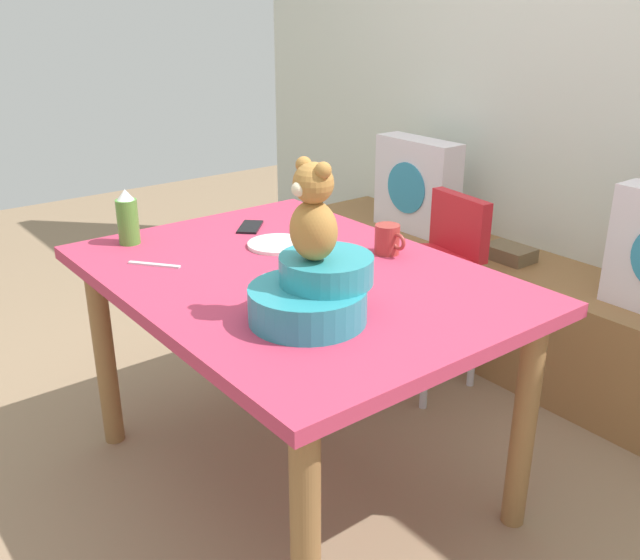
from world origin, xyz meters
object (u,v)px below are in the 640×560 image
(book_stack, at_px, (509,253))
(infant_seat_teal, at_px, (314,293))
(dining_table, at_px, (294,302))
(dinner_plate_near, at_px, (278,244))
(pillow_floral_left, at_px, (417,186))
(highchair, at_px, (432,266))
(coffee_mug, at_px, (388,239))
(cell_phone, at_px, (250,227))
(ketchup_bottle, at_px, (128,218))
(teddy_bear, at_px, (313,214))

(book_stack, height_order, infant_seat_teal, infant_seat_teal)
(dining_table, xyz_separation_m, dinner_plate_near, (-0.23, 0.10, 0.10))
(dining_table, bearing_deg, pillow_floral_left, 119.33)
(book_stack, distance_m, highchair, 0.44)
(dining_table, bearing_deg, coffee_mug, 81.30)
(dinner_plate_near, distance_m, cell_phone, 0.22)
(infant_seat_teal, bearing_deg, ketchup_bottle, -171.76)
(infant_seat_teal, bearing_deg, book_stack, 107.38)
(dining_table, distance_m, highchair, 0.83)
(dining_table, height_order, teddy_bear, teddy_bear)
(ketchup_bottle, bearing_deg, infant_seat_teal, 8.24)
(cell_phone, bearing_deg, infant_seat_teal, -67.08)
(cell_phone, bearing_deg, ketchup_bottle, -150.53)
(pillow_floral_left, xyz_separation_m, cell_phone, (0.24, -1.08, 0.06))
(dining_table, distance_m, ketchup_bottle, 0.64)
(book_stack, xyz_separation_m, teddy_bear, (0.43, -1.39, 0.53))
(highchair, bearing_deg, infant_seat_teal, -63.52)
(dining_table, xyz_separation_m, ketchup_bottle, (-0.55, -0.27, 0.18))
(ketchup_bottle, relative_size, dinner_plate_near, 0.92)
(book_stack, bearing_deg, teddy_bear, -72.62)
(pillow_floral_left, height_order, dining_table, pillow_floral_left)
(dining_table, relative_size, infant_seat_teal, 4.09)
(book_stack, bearing_deg, dinner_plate_near, -94.37)
(teddy_bear, xyz_separation_m, coffee_mug, (-0.24, 0.49, -0.23))
(pillow_floral_left, distance_m, ketchup_bottle, 1.50)
(book_stack, xyz_separation_m, infant_seat_teal, (0.43, -1.39, 0.32))
(coffee_mug, bearing_deg, infant_seat_teal, -63.22)
(highchair, distance_m, cell_phone, 0.75)
(dining_table, height_order, dinner_plate_near, dinner_plate_near)
(dining_table, xyz_separation_m, cell_phone, (-0.45, 0.13, 0.10))
(pillow_floral_left, relative_size, dining_table, 0.33)
(book_stack, bearing_deg, dining_table, -83.60)
(dinner_plate_near, bearing_deg, teddy_bear, -25.67)
(dining_table, bearing_deg, dinner_plate_near, 156.30)
(pillow_floral_left, xyz_separation_m, dinner_plate_near, (0.46, -1.12, 0.07))
(infant_seat_teal, bearing_deg, coffee_mug, 116.78)
(infant_seat_teal, distance_m, dinner_plate_near, 0.58)
(highchair, distance_m, dinner_plate_near, 0.74)
(dining_table, bearing_deg, book_stack, 96.40)
(highchair, distance_m, infant_seat_teal, 1.10)
(ketchup_bottle, distance_m, cell_phone, 0.43)
(dining_table, bearing_deg, cell_phone, 163.38)
(dinner_plate_near, bearing_deg, infant_seat_teal, -25.62)
(highchair, distance_m, teddy_bear, 1.17)
(dining_table, bearing_deg, infant_seat_teal, -27.05)
(dining_table, xyz_separation_m, teddy_bear, (0.30, -0.15, 0.37))
(highchair, height_order, infant_seat_teal, infant_seat_teal)
(pillow_floral_left, height_order, book_stack, pillow_floral_left)
(book_stack, height_order, coffee_mug, coffee_mug)
(book_stack, relative_size, highchair, 0.25)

